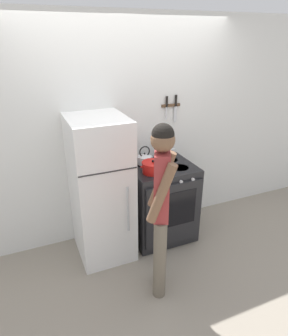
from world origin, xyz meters
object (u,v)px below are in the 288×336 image
object	(u,v)px
dutch_oven_pot	(153,167)
tea_kettle	(145,159)
refrigerator	(101,189)
stove_range	(162,202)
utensil_jar	(171,153)
person	(161,204)

from	to	relation	value
dutch_oven_pot	tea_kettle	bearing A→B (deg)	87.05
refrigerator	stove_range	distance (m)	0.79
refrigerator	utensil_jar	size ratio (longest dim) A/B	6.50
utensil_jar	person	bearing A→B (deg)	-121.90
refrigerator	tea_kettle	world-z (taller)	refrigerator
stove_range	dutch_oven_pot	size ratio (longest dim) A/B	3.26
stove_range	tea_kettle	size ratio (longest dim) A/B	4.32
person	tea_kettle	bearing A→B (deg)	11.66
dutch_oven_pot	person	size ratio (longest dim) A/B	0.17
stove_range	person	size ratio (longest dim) A/B	0.56
dutch_oven_pot	refrigerator	bearing A→B (deg)	168.99
utensil_jar	person	size ratio (longest dim) A/B	0.14
stove_range	utensil_jar	distance (m)	0.59
tea_kettle	dutch_oven_pot	bearing A→B (deg)	-92.95
dutch_oven_pot	utensil_jar	xyz separation A→B (m)	(0.35, 0.26, 0.01)
tea_kettle	utensil_jar	distance (m)	0.34
refrigerator	tea_kettle	xyz separation A→B (m)	(0.58, 0.15, 0.21)
stove_range	tea_kettle	bearing A→B (deg)	134.67
stove_range	utensil_jar	xyz separation A→B (m)	(0.18, 0.16, 0.53)
tea_kettle	utensil_jar	xyz separation A→B (m)	(0.34, 0.01, 0.01)
utensil_jar	tea_kettle	bearing A→B (deg)	-178.88
refrigerator	stove_range	world-z (taller)	refrigerator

